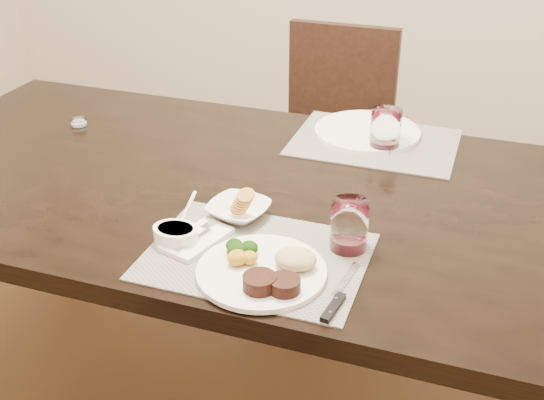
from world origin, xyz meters
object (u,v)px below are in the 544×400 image
(steak_knife, at_px, (336,300))
(cracker_bowl, at_px, (239,209))
(wine_glass_near, at_px, (349,228))
(far_plate, at_px, (367,131))
(dinner_plate, at_px, (267,270))
(chair_far, at_px, (333,134))

(steak_knife, distance_m, cracker_bowl, 0.38)
(wine_glass_near, distance_m, far_plate, 0.62)
(wine_glass_near, height_order, far_plate, wine_glass_near)
(far_plate, bearing_deg, cracker_bowl, -107.33)
(dinner_plate, distance_m, steak_knife, 0.16)
(far_plate, bearing_deg, dinner_plate, -92.77)
(cracker_bowl, relative_size, wine_glass_near, 1.41)
(chair_far, bearing_deg, cracker_bowl, -87.26)
(cracker_bowl, bearing_deg, steak_knife, -38.99)
(chair_far, xyz_separation_m, cracker_bowl, (0.05, -1.10, 0.27))
(steak_knife, bearing_deg, chair_far, 112.34)
(chair_far, distance_m, far_plate, 0.63)
(steak_knife, xyz_separation_m, far_plate, (-0.12, 0.81, 0.00))
(dinner_plate, bearing_deg, wine_glass_near, 59.71)
(chair_far, height_order, wine_glass_near, chair_far)
(cracker_bowl, bearing_deg, chair_far, 92.74)
(chair_far, height_order, steak_knife, chair_far)
(chair_far, relative_size, far_plate, 2.91)
(dinner_plate, bearing_deg, steak_knife, -4.41)
(chair_far, distance_m, cracker_bowl, 1.13)
(dinner_plate, height_order, far_plate, dinner_plate)
(chair_far, distance_m, steak_knife, 1.40)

